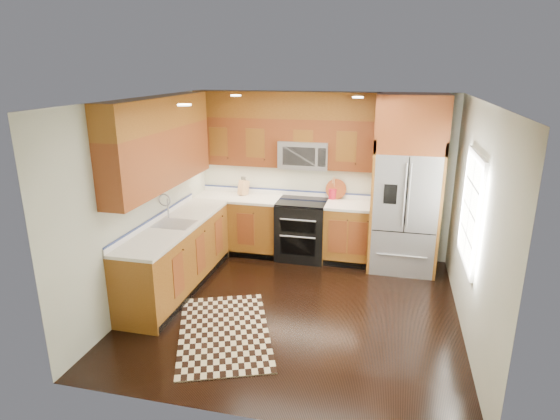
% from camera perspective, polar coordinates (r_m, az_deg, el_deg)
% --- Properties ---
extents(ground, '(4.00, 4.00, 0.00)m').
position_cam_1_polar(ground, '(6.10, 1.90, -11.91)').
color(ground, black).
rests_on(ground, ground).
extents(wall_back, '(4.00, 0.02, 2.60)m').
position_cam_1_polar(wall_back, '(7.49, 5.12, 4.26)').
color(wall_back, beige).
rests_on(wall_back, ground).
extents(wall_left, '(0.02, 4.00, 2.60)m').
position_cam_1_polar(wall_left, '(6.28, -16.14, 1.11)').
color(wall_left, beige).
rests_on(wall_left, ground).
extents(wall_right, '(0.02, 4.00, 2.60)m').
position_cam_1_polar(wall_right, '(5.57, 22.64, -1.60)').
color(wall_right, beige).
rests_on(wall_right, ground).
extents(window, '(0.04, 1.10, 1.30)m').
position_cam_1_polar(window, '(5.72, 22.25, -0.01)').
color(window, white).
rests_on(window, ground).
extents(base_cabinets, '(2.85, 3.00, 0.90)m').
position_cam_1_polar(base_cabinets, '(7.01, -6.48, -3.98)').
color(base_cabinets, '#8F561B').
rests_on(base_cabinets, ground).
extents(countertop, '(2.86, 3.01, 0.04)m').
position_cam_1_polar(countertop, '(6.91, -5.17, -0.11)').
color(countertop, white).
rests_on(countertop, base_cabinets).
extents(upper_cabinets, '(2.85, 3.00, 1.15)m').
position_cam_1_polar(upper_cabinets, '(6.76, -5.73, 9.09)').
color(upper_cabinets, brown).
rests_on(upper_cabinets, ground).
extents(range, '(0.76, 0.67, 0.95)m').
position_cam_1_polar(range, '(7.45, 2.66, -2.42)').
color(range, black).
rests_on(range, ground).
extents(microwave, '(0.76, 0.40, 0.42)m').
position_cam_1_polar(microwave, '(7.27, 2.99, 6.80)').
color(microwave, '#B2B2B7').
rests_on(microwave, ground).
extents(refrigerator, '(0.98, 0.75, 2.60)m').
position_cam_1_polar(refrigerator, '(7.06, 15.16, 2.96)').
color(refrigerator, '#B2B2B7').
rests_on(refrigerator, ground).
extents(sink_faucet, '(0.54, 0.44, 0.37)m').
position_cam_1_polar(sink_faucet, '(6.44, -12.88, -1.12)').
color(sink_faucet, '#B2B2B7').
rests_on(sink_faucet, countertop).
extents(rug, '(1.58, 1.96, 0.01)m').
position_cam_1_polar(rug, '(5.66, -6.83, -14.50)').
color(rug, black).
rests_on(rug, ground).
extents(knife_block, '(0.16, 0.18, 0.30)m').
position_cam_1_polar(knife_block, '(7.67, -4.47, 2.77)').
color(knife_block, tan).
rests_on(knife_block, countertop).
extents(utensil_crock, '(0.16, 0.16, 0.35)m').
position_cam_1_polar(utensil_crock, '(7.46, 6.43, 2.28)').
color(utensil_crock, '#A71427').
rests_on(utensil_crock, countertop).
extents(cutting_board, '(0.34, 0.34, 0.02)m').
position_cam_1_polar(cutting_board, '(7.49, 6.80, 1.45)').
color(cutting_board, brown).
rests_on(cutting_board, countertop).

